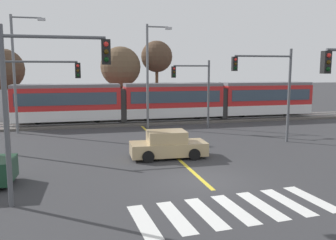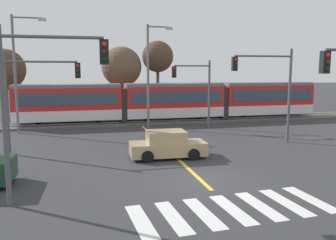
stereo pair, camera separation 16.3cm
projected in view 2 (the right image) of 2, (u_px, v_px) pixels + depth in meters
ground_plane at (201, 180)px, 15.76m from camera, size 200.00×200.00×0.00m
track_bed at (139, 122)px, 32.64m from camera, size 120.00×4.00×0.18m
rail_near at (140, 122)px, 31.93m from camera, size 120.00×0.08×0.10m
rail_far at (138, 119)px, 33.32m from camera, size 120.00×0.08×0.10m
light_rail_tram at (174, 100)px, 33.14m from camera, size 28.00×2.64×3.43m
crosswalk_stripe_0 at (141, 221)px, 11.53m from camera, size 0.75×2.83×0.01m
crosswalk_stripe_1 at (173, 217)px, 11.86m from camera, size 0.75×2.83×0.01m
crosswalk_stripe_2 at (204, 213)px, 12.19m from camera, size 0.75×2.83×0.01m
crosswalk_stripe_3 at (232, 209)px, 12.52m from camera, size 0.75×2.83×0.01m
crosswalk_stripe_4 at (260, 206)px, 12.85m from camera, size 0.75×2.83×0.01m
crosswalk_stripe_5 at (285, 202)px, 13.18m from camera, size 0.75×2.83×0.01m
crosswalk_stripe_6 at (310, 199)px, 13.51m from camera, size 0.75×2.83×0.01m
lane_centre_line at (165, 147)px, 22.59m from camera, size 0.20×16.94×0.01m
sedan_crossing at (168, 145)px, 19.75m from camera, size 4.27×2.05×1.52m
traffic_light_far_right at (196, 84)px, 29.04m from camera, size 3.25×0.38×5.62m
traffic_light_near_left at (39, 88)px, 12.53m from camera, size 3.75×0.38×6.40m
traffic_light_mid_right at (271, 81)px, 23.22m from camera, size 4.25×0.38×6.23m
traffic_light_mid_left at (33, 88)px, 20.41m from camera, size 4.25×0.38×5.68m
street_lamp_west at (18, 67)px, 26.87m from camera, size 2.53×0.28×8.92m
street_lamp_centre at (150, 70)px, 29.25m from camera, size 2.14×0.28×8.51m
bare_tree_far_west at (5, 70)px, 32.99m from camera, size 3.82×3.82×6.79m
bare_tree_west at (122, 67)px, 35.51m from camera, size 3.99×3.99×7.14m
bare_tree_east at (158, 57)px, 36.66m from camera, size 3.23×3.23×7.81m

